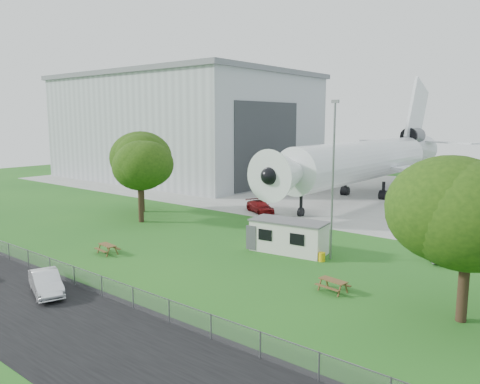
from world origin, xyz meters
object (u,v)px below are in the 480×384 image
Objects in this scene: site_cabin at (289,236)px; picnic_east at (333,291)px; picnic_west at (108,254)px; car_centre_sedan at (46,283)px; airliner at (368,159)px; hangar at (184,126)px.

site_cabin reaches higher than picnic_east.
site_cabin reaches higher than picnic_west.
airliner is at bearing 19.58° from car_centre_sedan.
site_cabin is at bearing -1.51° from car_centre_sedan.
site_cabin is at bearing 48.52° from picnic_west.
picnic_east is 17.86m from car_centre_sedan.
hangar is 23.89× the size of picnic_west.
picnic_west is at bearing -96.38° from airliner.
hangar is 23.89× the size of picnic_east.
picnic_east is at bearing 19.66° from picnic_west.
site_cabin is 1.60× the size of car_centre_sedan.
picnic_west is at bearing 49.61° from car_centre_sedan.
site_cabin is at bearing -77.58° from airliner.
picnic_east is (49.60, -35.94, -9.41)m from hangar.
hangar is 52.85m from site_cabin.
airliner reaches higher than site_cabin.
picnic_west is (31.54, -39.79, -9.41)m from hangar.
site_cabin is (6.62, -30.07, -3.96)m from airliner.
picnic_west is at bearing -51.60° from hangar.
hangar reaches higher than car_centre_sedan.
airliner is at bearing -0.22° from hangar.
picnic_west is 0.42× the size of car_centre_sedan.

